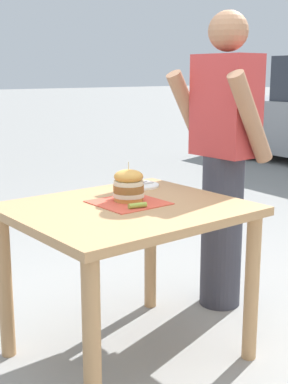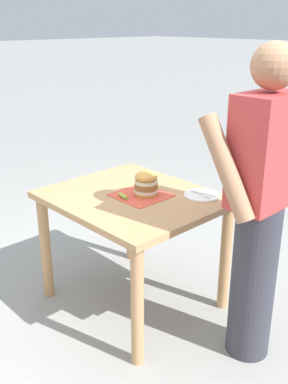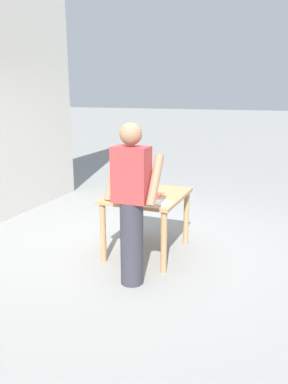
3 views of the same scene
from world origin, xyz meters
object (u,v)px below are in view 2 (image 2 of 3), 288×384
at_px(side_plate_with_forks, 202,195).
at_px(diner_across_table, 260,207).
at_px(patio_table, 133,214).
at_px(sandwich, 146,183).
at_px(pickle_spear, 123,196).

distance_m(side_plate_with_forks, diner_across_table, 0.53).
bearing_deg(side_plate_with_forks, patio_table, -45.21).
xyz_separation_m(patio_table, sandwich, (-0.06, 0.05, 0.21)).
height_order(sandwich, pickle_spear, sandwich).
xyz_separation_m(side_plate_with_forks, diner_across_table, (0.15, 0.50, 0.12)).
bearing_deg(sandwich, pickle_spear, -21.90).
distance_m(patio_table, side_plate_with_forks, 0.45).
xyz_separation_m(sandwich, pickle_spear, (0.14, -0.06, -0.06)).
height_order(patio_table, pickle_spear, pickle_spear).
height_order(patio_table, diner_across_table, diner_across_table).
bearing_deg(sandwich, side_plate_with_forks, 134.15).
xyz_separation_m(pickle_spear, diner_across_table, (-0.23, 0.80, 0.11)).
bearing_deg(patio_table, side_plate_with_forks, 134.79).
xyz_separation_m(sandwich, diner_across_table, (-0.09, 0.74, 0.04)).
height_order(pickle_spear, side_plate_with_forks, pickle_spear).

